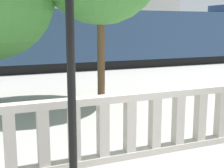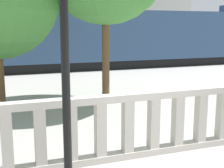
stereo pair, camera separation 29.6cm
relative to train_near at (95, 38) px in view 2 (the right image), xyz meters
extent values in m
cube|color=#BCB5A8|center=(-3.11, -13.42, -1.80)|extent=(17.57, 0.24, 0.14)
cube|color=#BCB5A8|center=(-3.11, -13.42, -0.61)|extent=(17.57, 0.24, 0.14)
cube|color=#BCB5A8|center=(-5.69, -13.42, -1.21)|extent=(0.20, 0.20, 1.05)
cube|color=#BCB5A8|center=(-5.11, -13.42, -1.21)|extent=(0.20, 0.20, 1.05)
cube|color=#BCB5A8|center=(-4.54, -13.42, -1.21)|extent=(0.20, 0.20, 1.05)
cube|color=#BCB5A8|center=(-3.97, -13.42, -1.21)|extent=(0.20, 0.20, 1.05)
cube|color=#BCB5A8|center=(-3.40, -13.42, -1.21)|extent=(0.20, 0.20, 1.05)
cube|color=#BCB5A8|center=(-2.83, -13.42, -1.21)|extent=(0.20, 0.20, 1.05)
cube|color=#BCB5A8|center=(-2.26, -13.42, -1.21)|extent=(0.20, 0.20, 1.05)
cube|color=#BCB5A8|center=(-1.69, -13.42, -1.21)|extent=(0.20, 0.20, 1.05)
cube|color=#BCB5A8|center=(-1.12, -13.42, -1.21)|extent=(0.20, 0.20, 1.05)
cube|color=black|center=(-0.21, 0.00, -1.59)|extent=(26.57, 2.45, 0.55)
cube|color=navy|center=(-0.21, 0.00, 0.19)|extent=(27.11, 3.06, 3.02)
cube|color=black|center=(-0.42, 14.24, -1.59)|extent=(22.56, 2.32, 0.55)
cube|color=gray|center=(-0.42, 14.24, 0.38)|extent=(23.02, 2.90, 3.40)
cube|color=gray|center=(9.59, 14.24, 2.38)|extent=(3.00, 2.61, 0.60)
cylinder|color=brown|center=(-5.75, -7.95, -0.84)|extent=(0.29, 0.29, 2.06)
cylinder|color=brown|center=(-2.32, -8.89, -0.28)|extent=(0.25, 0.25, 3.18)
camera|label=1|loc=(-5.99, -18.79, 0.76)|focal=50.00mm
camera|label=2|loc=(-5.71, -18.90, 0.76)|focal=50.00mm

